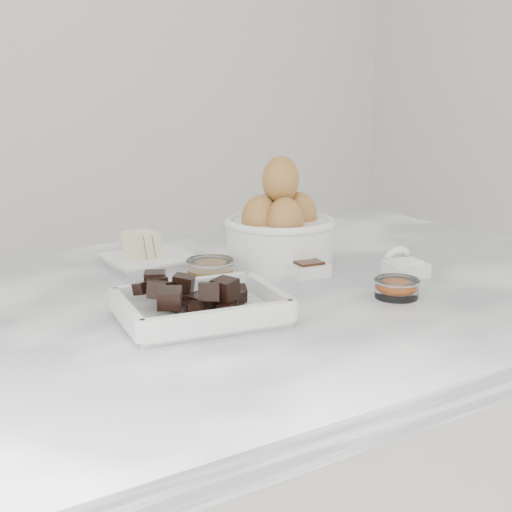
% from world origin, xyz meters
% --- Properties ---
extents(marble_slab, '(1.20, 0.80, 0.04)m').
position_xyz_m(marble_slab, '(0.00, 0.00, 0.92)').
color(marble_slab, white).
rests_on(marble_slab, cabinet).
extents(chocolate_dish, '(0.23, 0.19, 0.05)m').
position_xyz_m(chocolate_dish, '(-0.14, -0.08, 0.96)').
color(chocolate_dish, white).
rests_on(chocolate_dish, marble_slab).
extents(butter_plate, '(0.13, 0.13, 0.06)m').
position_xyz_m(butter_plate, '(-0.07, 0.22, 0.96)').
color(butter_plate, white).
rests_on(butter_plate, marble_slab).
extents(sugar_ramekin, '(0.08, 0.08, 0.05)m').
position_xyz_m(sugar_ramekin, '(0.10, 0.08, 0.97)').
color(sugar_ramekin, white).
rests_on(sugar_ramekin, marble_slab).
extents(egg_bowl, '(0.19, 0.19, 0.18)m').
position_xyz_m(egg_bowl, '(0.12, 0.11, 1.00)').
color(egg_bowl, white).
rests_on(egg_bowl, marble_slab).
extents(honey_bowl, '(0.08, 0.08, 0.03)m').
position_xyz_m(honey_bowl, '(-0.03, 0.08, 0.96)').
color(honey_bowl, white).
rests_on(honey_bowl, marble_slab).
extents(zest_bowl, '(0.07, 0.07, 0.03)m').
position_xyz_m(zest_bowl, '(0.14, -0.15, 0.96)').
color(zest_bowl, white).
rests_on(zest_bowl, marble_slab).
extents(vanilla_spoon, '(0.06, 0.07, 0.04)m').
position_xyz_m(vanilla_spoon, '(0.11, 0.02, 0.95)').
color(vanilla_spoon, white).
rests_on(vanilla_spoon, marble_slab).
extents(salt_spoon, '(0.07, 0.08, 0.05)m').
position_xyz_m(salt_spoon, '(0.24, -0.06, 0.96)').
color(salt_spoon, white).
rests_on(salt_spoon, marble_slab).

